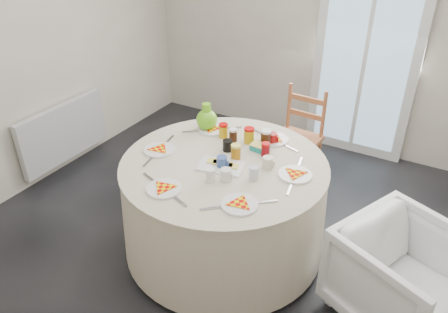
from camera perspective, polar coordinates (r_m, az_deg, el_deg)
The scene contains 14 objects.
floor at distance 3.47m, azimuth 0.65°, elevation -11.29°, with size 4.00×4.00×0.00m, color black.
wall_back at distance 4.55m, azimuth 13.81°, elevation 16.90°, with size 4.00×0.02×2.60m, color #BCB5A3.
wall_left at distance 4.09m, azimuth -25.18°, elevation 13.42°, with size 0.02×4.00×2.60m, color #BCB5A3.
glass_door at distance 4.47m, azimuth 18.17°, elevation 12.70°, with size 1.00×0.08×2.10m, color silver.
radiator at distance 4.47m, azimuth -20.17°, elevation 2.97°, with size 0.07×1.00×0.55m, color silver.
table at distance 3.22m, azimuth 0.00°, elevation -6.51°, with size 1.48×1.48×0.75m, color beige.
wooden_chair at distance 4.01m, azimuth 9.45°, elevation 2.72°, with size 0.40×0.38×0.89m, color #A86036, non-canonical shape.
armchair at distance 2.94m, azimuth 22.43°, elevation -13.39°, with size 0.70×0.65×0.72m, color white.
place_settings at distance 3.00m, azimuth 0.00°, elevation -0.49°, with size 1.22×1.22×0.02m, color white, non-canonical shape.
jar_cluster at distance 3.19m, azimuth 2.44°, elevation 2.51°, with size 0.45×0.23×0.13m, color brown, non-canonical shape.
butter_tub at distance 3.15m, azimuth 4.63°, elevation 1.35°, with size 0.12×0.09×0.05m, color teal.
green_pitcher at distance 3.40m, azimuth -2.28°, elevation 5.38°, with size 0.16×0.16×0.21m, color #65BF1A, non-canonical shape.
cheese_platter at distance 2.95m, azimuth -0.37°, elevation -1.02°, with size 0.31×0.20×0.04m, color white, non-canonical shape.
mugs_glasses at distance 2.96m, azimuth 2.37°, elevation -0.08°, with size 0.55×0.55×0.10m, color #9E9E9E, non-canonical shape.
Camera 1 is at (1.26, -2.25, 2.33)m, focal length 35.00 mm.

